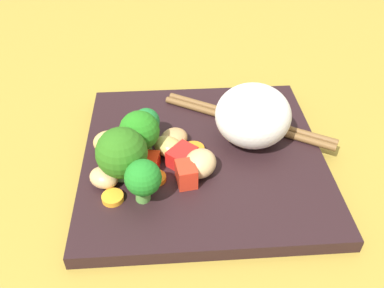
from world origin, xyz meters
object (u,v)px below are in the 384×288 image
(rice_mound, at_px, (253,116))
(broccoli_floret_0, at_px, (122,153))
(carrot_slice_0, at_px, (113,198))
(square_plate, at_px, (203,157))
(chopstick_pair, at_px, (247,120))

(rice_mound, height_order, broccoli_floret_0, rice_mound)
(carrot_slice_0, bearing_deg, rice_mound, -151.84)
(square_plate, bearing_deg, chopstick_pair, -139.05)
(square_plate, relative_size, rice_mound, 3.15)
(rice_mound, distance_m, chopstick_pair, 0.05)
(rice_mound, distance_m, carrot_slice_0, 0.18)
(broccoli_floret_0, height_order, carrot_slice_0, broccoli_floret_0)
(broccoli_floret_0, relative_size, carrot_slice_0, 2.86)
(carrot_slice_0, relative_size, chopstick_pair, 0.11)
(broccoli_floret_0, distance_m, chopstick_pair, 0.17)
(square_plate, height_order, carrot_slice_0, carrot_slice_0)
(chopstick_pair, bearing_deg, square_plate, 72.32)
(square_plate, height_order, broccoli_floret_0, broccoli_floret_0)
(square_plate, distance_m, chopstick_pair, 0.08)
(square_plate, bearing_deg, carrot_slice_0, 34.19)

